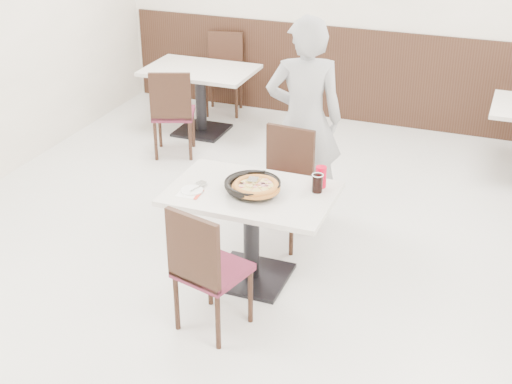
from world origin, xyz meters
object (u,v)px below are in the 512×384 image
(pizza_pan, at_px, (253,187))
(red_cup, at_px, (321,177))
(pizza, at_px, (256,188))
(cola_glass, at_px, (317,184))
(main_table, at_px, (251,236))
(bg_chair_left_near, at_px, (173,111))
(side_plate, at_px, (192,190))
(diner_person, at_px, (304,121))
(chair_near, at_px, (213,267))
(chair_far, at_px, (280,189))
(bg_chair_left_far, at_px, (224,75))
(bg_table_left, at_px, (201,101))

(pizza_pan, relative_size, red_cup, 2.41)
(pizza_pan, height_order, pizza, pizza)
(cola_glass, bearing_deg, main_table, -159.99)
(pizza_pan, relative_size, bg_chair_left_near, 0.41)
(cola_glass, xyz_separation_m, red_cup, (-0.00, 0.09, 0.02))
(side_plate, height_order, diner_person, diner_person)
(main_table, xyz_separation_m, bg_chair_left_near, (-1.64, 1.96, 0.10))
(main_table, distance_m, cola_glass, 0.65)
(diner_person, bearing_deg, chair_near, 67.47)
(chair_far, height_order, bg_chair_left_near, same)
(chair_near, xyz_separation_m, side_plate, (-0.37, 0.48, 0.28))
(main_table, xyz_separation_m, side_plate, (-0.40, -0.16, 0.38))
(cola_glass, xyz_separation_m, bg_chair_left_far, (-2.10, 3.14, -0.34))
(pizza_pan, bearing_deg, side_plate, -161.03)
(bg_chair_left_near, bearing_deg, cola_glass, -61.43)
(side_plate, distance_m, bg_chair_left_far, 3.69)
(bg_table_left, height_order, bg_chair_left_near, bg_chair_left_near)
(side_plate, bearing_deg, main_table, 21.74)
(chair_near, distance_m, chair_far, 1.27)
(chair_near, height_order, diner_person, diner_person)
(chair_far, height_order, diner_person, diner_person)
(main_table, height_order, bg_table_left, same)
(bg_chair_left_near, relative_size, bg_chair_left_far, 1.00)
(side_plate, xyz_separation_m, cola_glass, (0.85, 0.32, 0.06))
(pizza_pan, bearing_deg, chair_near, -94.05)
(main_table, relative_size, bg_chair_left_far, 1.26)
(chair_far, relative_size, pizza, 2.73)
(diner_person, bearing_deg, cola_glass, 92.49)
(pizza_pan, relative_size, bg_chair_left_far, 0.41)
(chair_near, distance_m, side_plate, 0.67)
(bg_chair_left_far, bearing_deg, red_cup, 110.69)
(pizza, relative_size, side_plate, 2.15)
(chair_near, distance_m, diner_person, 1.82)
(chair_far, distance_m, diner_person, 0.66)
(diner_person, distance_m, bg_chair_left_far, 2.78)
(pizza, bearing_deg, bg_chair_left_near, 130.22)
(chair_near, distance_m, bg_table_left, 3.64)
(pizza, xyz_separation_m, bg_chair_left_near, (-1.69, 2.00, -0.34))
(main_table, xyz_separation_m, chair_far, (0.01, 0.63, 0.10))
(pizza, relative_size, diner_person, 0.19)
(bg_chair_left_near, bearing_deg, pizza_pan, -70.76)
(red_cup, bearing_deg, main_table, -150.61)
(chair_far, height_order, side_plate, chair_far)
(main_table, distance_m, bg_chair_left_far, 3.69)
(pizza_pan, relative_size, bg_table_left, 0.32)
(chair_near, bearing_deg, diner_person, 102.65)
(bg_chair_left_far, bearing_deg, bg_chair_left_near, 76.55)
(side_plate, bearing_deg, bg_chair_left_far, 109.81)
(side_plate, bearing_deg, pizza_pan, 18.97)
(diner_person, height_order, bg_chair_left_near, diner_person)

